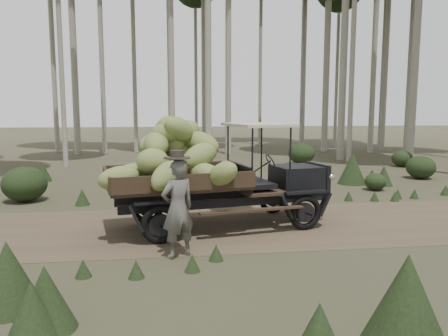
{
  "coord_description": "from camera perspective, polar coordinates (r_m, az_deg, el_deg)",
  "views": [
    {
      "loc": [
        -2.98,
        -9.78,
        2.7
      ],
      "look_at": [
        -1.71,
        -0.01,
        1.37
      ],
      "focal_mm": 35.0,
      "sensor_mm": 36.0,
      "label": 1
    }
  ],
  "objects": [
    {
      "name": "dirt_track",
      "position": [
        10.57,
        9.27,
        -7.22
      ],
      "size": [
        70.0,
        4.0,
        0.01
      ],
      "primitive_type": "cube",
      "color": "brown",
      "rests_on": "ground"
    },
    {
      "name": "undergrowth",
      "position": [
        9.41,
        11.02,
        -5.88
      ],
      "size": [
        23.43,
        22.2,
        1.38
      ],
      "color": "#233319",
      "rests_on": "ground"
    },
    {
      "name": "ground",
      "position": [
        10.57,
        9.27,
        -7.24
      ],
      "size": [
        120.0,
        120.0,
        0.0
      ],
      "primitive_type": "plane",
      "color": "#473D2B",
      "rests_on": "ground"
    },
    {
      "name": "banana_truck",
      "position": [
        9.7,
        -3.76,
        0.8
      ],
      "size": [
        5.41,
        3.08,
        2.66
      ],
      "rotation": [
        0.0,
        0.0,
        0.19
      ],
      "color": "black",
      "rests_on": "ground"
    },
    {
      "name": "farmer",
      "position": [
        8.0,
        -6.06,
        -5.13
      ],
      "size": [
        0.79,
        0.71,
        1.98
      ],
      "rotation": [
        0.0,
        0.0,
        3.66
      ],
      "color": "#54514D",
      "rests_on": "ground"
    }
  ]
}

